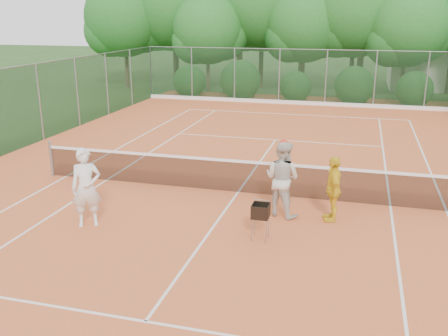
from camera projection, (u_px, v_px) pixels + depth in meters
The scene contains 13 objects.
ground at pixel (238, 193), 14.07m from camera, with size 120.00×120.00×0.00m, color #234217.
clay_court at pixel (238, 193), 14.07m from camera, with size 18.00×36.00×0.02m, color #DA6532.
tennis_net at pixel (238, 175), 13.91m from camera, with size 11.97×0.10×1.10m.
player_white at pixel (86, 188), 11.64m from camera, with size 0.69×0.45×1.89m, color silver.
player_center_grp at pixel (282, 178), 12.24m from camera, with size 1.14×1.03×1.94m.
player_yellow at pixel (333, 189), 11.96m from camera, with size 0.95×0.39×1.62m, color yellow.
ball_hopper at pixel (261, 212), 10.97m from camera, with size 0.36×0.36×0.83m.
stray_ball_a at pixel (329, 112), 25.41m from camera, with size 0.07×0.07×0.07m, color #C4DA32.
stray_ball_b at pixel (344, 120), 23.59m from camera, with size 0.07×0.07×0.07m, color #BDE134.
stray_ball_c at pixel (382, 119), 23.78m from camera, with size 0.07×0.07×0.07m, color yellow.
court_markings at pixel (238, 193), 14.06m from camera, with size 11.03×23.83×0.01m.
fence_back at pixel (302, 77), 27.45m from camera, with size 18.07×0.07×3.00m.
tropical_treeline at pixel (338, 10), 30.85m from camera, with size 32.10×8.49×15.03m.
Camera 1 is at (3.09, -12.87, 4.83)m, focal length 40.00 mm.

